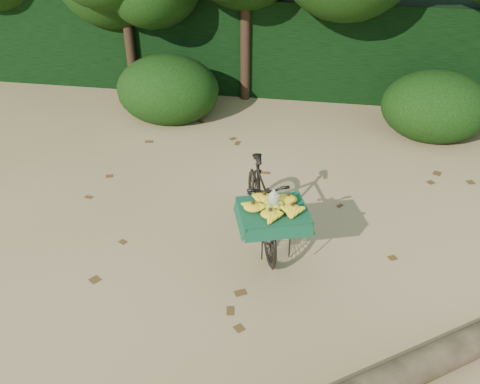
# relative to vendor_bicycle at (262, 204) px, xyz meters

# --- Properties ---
(ground) EXTENTS (80.00, 80.00, 0.00)m
(ground) POSITION_rel_vendor_bicycle_xyz_m (0.92, -1.04, -0.50)
(ground) COLOR tan
(ground) RESTS_ON ground
(vendor_bicycle) EXTENTS (1.09, 1.80, 0.99)m
(vendor_bicycle) POSITION_rel_vendor_bicycle_xyz_m (0.00, 0.00, 0.00)
(vendor_bicycle) COLOR black
(vendor_bicycle) RESTS_ON ground
(fallen_log) EXTENTS (3.43, 2.52, 0.29)m
(fallen_log) POSITION_rel_vendor_bicycle_xyz_m (1.99, -1.49, -0.36)
(fallen_log) COLOR brown
(fallen_log) RESTS_ON ground
(hedge_backdrop) EXTENTS (26.00, 1.80, 1.80)m
(hedge_backdrop) POSITION_rel_vendor_bicycle_xyz_m (0.92, 5.26, 0.40)
(hedge_backdrop) COLOR black
(hedge_backdrop) RESTS_ON ground
(bush_clumps) EXTENTS (8.80, 1.70, 0.90)m
(bush_clumps) POSITION_rel_vendor_bicycle_xyz_m (1.42, 3.26, -0.05)
(bush_clumps) COLOR black
(bush_clumps) RESTS_ON ground
(leaf_litter) EXTENTS (7.00, 7.30, 0.01)m
(leaf_litter) POSITION_rel_vendor_bicycle_xyz_m (0.92, -0.39, -0.50)
(leaf_litter) COLOR #503315
(leaf_litter) RESTS_ON ground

